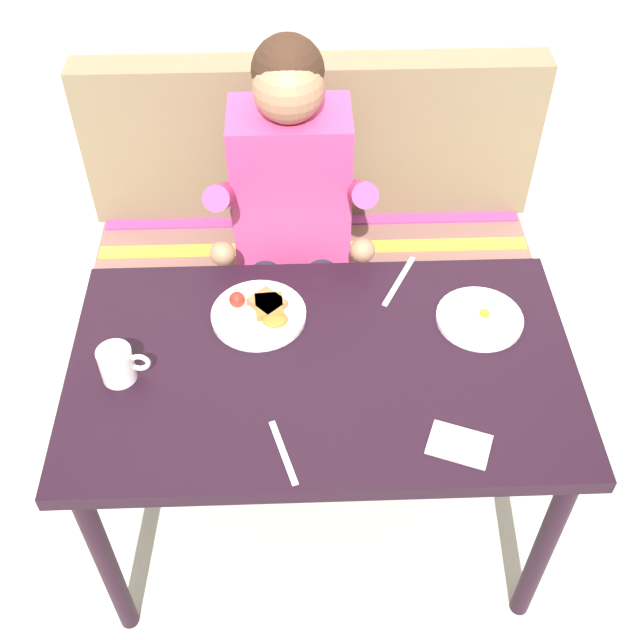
% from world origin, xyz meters
% --- Properties ---
extents(ground_plane, '(8.00, 8.00, 0.00)m').
position_xyz_m(ground_plane, '(0.00, 0.00, 0.00)').
color(ground_plane, beige).
extents(table, '(1.20, 0.70, 0.73)m').
position_xyz_m(table, '(0.00, 0.00, 0.65)').
color(table, black).
rests_on(table, ground).
extents(couch, '(1.44, 0.56, 1.00)m').
position_xyz_m(couch, '(0.00, 0.76, 0.33)').
color(couch, brown).
rests_on(couch, ground).
extents(person, '(0.45, 0.61, 1.21)m').
position_xyz_m(person, '(-0.07, 0.59, 0.74)').
color(person, '#BE3A72').
rests_on(person, ground).
extents(plate_breakfast, '(0.24, 0.24, 0.05)m').
position_xyz_m(plate_breakfast, '(-0.15, 0.16, 0.74)').
color(plate_breakfast, white).
rests_on(plate_breakfast, table).
extents(plate_eggs, '(0.22, 0.22, 0.04)m').
position_xyz_m(plate_eggs, '(0.40, 0.12, 0.74)').
color(plate_eggs, white).
rests_on(plate_eggs, table).
extents(coffee_mug, '(0.12, 0.08, 0.09)m').
position_xyz_m(coffee_mug, '(-0.47, -0.03, 0.78)').
color(coffee_mug, white).
rests_on(coffee_mug, table).
extents(napkin, '(0.16, 0.13, 0.01)m').
position_xyz_m(napkin, '(0.29, -0.24, 0.73)').
color(napkin, silver).
rests_on(napkin, table).
extents(fork, '(0.06, 0.17, 0.00)m').
position_xyz_m(fork, '(-0.09, -0.25, 0.73)').
color(fork, silver).
rests_on(fork, table).
extents(knife, '(0.11, 0.18, 0.00)m').
position_xyz_m(knife, '(0.21, 0.27, 0.73)').
color(knife, silver).
rests_on(knife, table).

